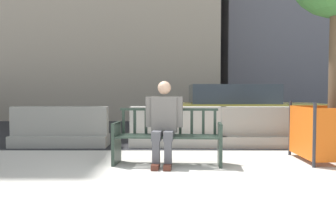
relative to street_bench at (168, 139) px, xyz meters
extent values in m
plane|color=#B7B2A8|center=(0.18, -1.32, -0.40)|extent=(200.00, 200.00, 0.00)
cube|color=black|center=(0.18, 7.38, -0.39)|extent=(120.00, 12.00, 0.01)
cube|color=#28382D|center=(-0.82, 0.04, -0.07)|extent=(0.09, 0.52, 0.66)
cube|color=#28382D|center=(0.82, -0.09, -0.07)|extent=(0.09, 0.52, 0.66)
cube|color=#28382D|center=(0.00, -0.03, -0.17)|extent=(0.07, 0.33, 0.45)
cube|color=#28382D|center=(-0.02, -0.26, 0.05)|extent=(1.60, 0.20, 0.02)
cube|color=#28382D|center=(-0.01, -0.14, 0.05)|extent=(1.60, 0.20, 0.02)
cube|color=#28382D|center=(0.00, -0.03, 0.05)|extent=(1.60, 0.20, 0.02)
cube|color=#28382D|center=(0.01, 0.09, 0.05)|extent=(1.60, 0.20, 0.02)
cube|color=#28382D|center=(0.02, 0.20, 0.05)|extent=(1.60, 0.20, 0.02)
cube|color=#28382D|center=(0.02, 0.21, 0.46)|extent=(1.60, 0.16, 0.04)
cube|color=#28382D|center=(-0.73, 0.27, 0.25)|extent=(0.05, 0.03, 0.38)
cube|color=#28382D|center=(-0.54, 0.26, 0.25)|extent=(0.05, 0.03, 0.38)
cube|color=#28382D|center=(-0.36, 0.24, 0.25)|extent=(0.05, 0.03, 0.38)
cube|color=#28382D|center=(-0.17, 0.23, 0.25)|extent=(0.05, 0.03, 0.38)
cube|color=#28382D|center=(0.02, 0.21, 0.25)|extent=(0.05, 0.03, 0.38)
cube|color=#28382D|center=(0.20, 0.20, 0.25)|extent=(0.05, 0.03, 0.38)
cube|color=#28382D|center=(0.39, 0.18, 0.25)|extent=(0.05, 0.03, 0.38)
cube|color=#28382D|center=(0.58, 0.17, 0.25)|extent=(0.05, 0.03, 0.38)
cube|color=#28382D|center=(0.76, 0.15, 0.25)|extent=(0.05, 0.03, 0.38)
cube|color=#28382D|center=(-0.82, 0.02, 0.25)|extent=(0.09, 0.46, 0.03)
cube|color=#28382D|center=(0.81, -0.11, 0.25)|extent=(0.09, 0.46, 0.03)
cube|color=#66605B|center=(-0.05, 0.05, 0.39)|extent=(0.42, 0.27, 0.56)
sphere|color=tan|center=(-0.05, 0.03, 0.81)|extent=(0.21, 0.21, 0.21)
cube|color=#4C4C51|center=(-0.16, -0.16, 0.08)|extent=(0.17, 0.45, 0.14)
cube|color=#4C4C51|center=(0.02, -0.18, 0.08)|extent=(0.17, 0.45, 0.14)
cube|color=#4C4C51|center=(-0.17, -0.33, -0.17)|extent=(0.12, 0.12, 0.45)
cube|color=#4C4C51|center=(0.01, -0.35, -0.17)|extent=(0.12, 0.12, 0.45)
cube|color=#4C2319|center=(-0.18, -0.41, -0.36)|extent=(0.13, 0.27, 0.08)
cube|color=#4C2319|center=(0.00, -0.43, -0.36)|extent=(0.13, 0.27, 0.08)
cube|color=#66605B|center=(-0.30, 0.04, 0.43)|extent=(0.10, 0.13, 0.48)
cube|color=#66605B|center=(0.19, 0.00, 0.43)|extent=(0.10, 0.13, 0.48)
cube|color=#ADA89E|center=(0.20, 1.95, -0.28)|extent=(2.02, 0.74, 0.24)
cube|color=#ADA89E|center=(0.20, 1.95, 0.14)|extent=(2.01, 0.36, 0.60)
cube|color=gray|center=(-2.27, 1.93, -0.28)|extent=(2.01, 0.70, 0.24)
cube|color=gray|center=(-2.27, 1.93, 0.14)|extent=(2.00, 0.32, 0.60)
cube|color=#9E998E|center=(2.10, 1.87, -0.28)|extent=(2.02, 0.74, 0.24)
cube|color=#9E998E|center=(2.10, 1.87, 0.14)|extent=(2.01, 0.36, 0.60)
cylinder|color=#2D2D33|center=(2.22, -0.26, 0.09)|extent=(0.05, 0.05, 0.98)
cylinder|color=#2D2D33|center=(2.22, 0.88, 0.09)|extent=(0.05, 0.05, 0.98)
cube|color=#E05B14|center=(2.78, 0.88, 0.09)|extent=(1.14, 0.03, 0.82)
cube|color=#E05B14|center=(2.22, 0.31, 0.09)|extent=(0.03, 1.14, 0.82)
cube|color=#DBC64C|center=(2.03, 4.94, 0.14)|extent=(4.68, 1.94, 0.56)
cube|color=#38424C|center=(1.85, 4.94, 0.69)|extent=(2.44, 1.69, 0.54)
cylinder|color=black|center=(3.47, 5.85, -0.08)|extent=(0.64, 0.23, 0.64)
cylinder|color=black|center=(3.49, 4.05, -0.08)|extent=(0.64, 0.23, 0.64)
cylinder|color=black|center=(0.58, 5.83, -0.08)|extent=(0.64, 0.23, 0.64)
cylinder|color=black|center=(0.60, 4.03, -0.08)|extent=(0.64, 0.23, 0.64)
camera|label=1|loc=(0.03, -5.88, 0.74)|focal=40.00mm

